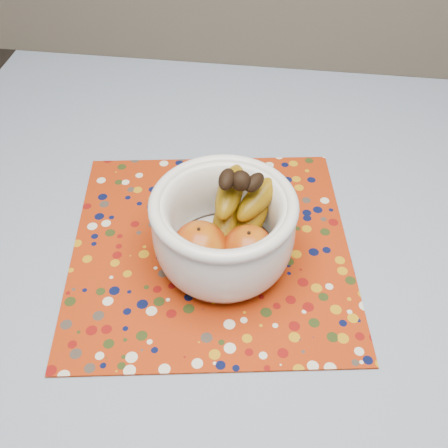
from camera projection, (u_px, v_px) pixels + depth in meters
name	position (u px, v px, depth m)	size (l,w,h in m)	color
table	(254.00, 323.00, 0.86)	(1.20, 1.20, 0.75)	brown
tablecloth	(256.00, 294.00, 0.80)	(1.32, 1.32, 0.01)	slate
placemat	(211.00, 247.00, 0.85)	(0.45, 0.45, 0.00)	#942608
fruit_bowl	(229.00, 225.00, 0.78)	(0.23, 0.22, 0.17)	silver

